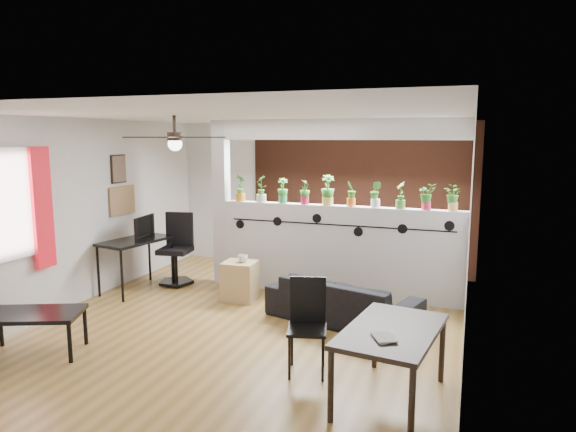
{
  "coord_description": "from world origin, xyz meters",
  "views": [
    {
      "loc": [
        2.59,
        -5.72,
        2.36
      ],
      "look_at": [
        0.33,
        0.6,
        1.31
      ],
      "focal_mm": 32.0,
      "sensor_mm": 36.0,
      "label": 1
    }
  ],
  "objects_px": {
    "potted_plant_0": "(240,187)",
    "dining_table": "(392,336)",
    "potted_plant_5": "(351,193)",
    "potted_plant_9": "(453,197)",
    "potted_plant_8": "(427,196)",
    "ceiling_fan": "(175,139)",
    "cube_shelf": "(240,281)",
    "computer_desk": "(136,244)",
    "office_chair": "(177,253)",
    "potted_plant_6": "(376,193)",
    "potted_plant_7": "(401,194)",
    "potted_plant_2": "(283,190)",
    "folding_chair": "(307,316)",
    "sofa": "(343,301)",
    "cup": "(243,258)",
    "potted_plant_1": "(261,187)",
    "potted_plant_4": "(328,189)",
    "potted_plant_3": "(305,191)",
    "coffee_table": "(32,317)"
  },
  "relations": [
    {
      "from": "potted_plant_2",
      "to": "computer_desk",
      "type": "xyz_separation_m",
      "value": [
        -2.1,
        -0.8,
        -0.83
      ]
    },
    {
      "from": "potted_plant_5",
      "to": "potted_plant_7",
      "type": "relative_size",
      "value": 0.97
    },
    {
      "from": "potted_plant_4",
      "to": "coffee_table",
      "type": "bearing_deg",
      "value": -127.45
    },
    {
      "from": "potted_plant_4",
      "to": "folding_chair",
      "type": "bearing_deg",
      "value": -78.99
    },
    {
      "from": "office_chair",
      "to": "potted_plant_3",
      "type": "bearing_deg",
      "value": 7.56
    },
    {
      "from": "potted_plant_6",
      "to": "cup",
      "type": "height_order",
      "value": "potted_plant_6"
    },
    {
      "from": "potted_plant_3",
      "to": "office_chair",
      "type": "bearing_deg",
      "value": -172.44
    },
    {
      "from": "ceiling_fan",
      "to": "potted_plant_3",
      "type": "xyz_separation_m",
      "value": [
        1.07,
        1.8,
        -0.77
      ]
    },
    {
      "from": "ceiling_fan",
      "to": "cube_shelf",
      "type": "distance_m",
      "value": 2.33
    },
    {
      "from": "cup",
      "to": "office_chair",
      "type": "height_order",
      "value": "office_chair"
    },
    {
      "from": "potted_plant_1",
      "to": "potted_plant_4",
      "type": "distance_m",
      "value": 1.05
    },
    {
      "from": "potted_plant_3",
      "to": "potted_plant_1",
      "type": "bearing_deg",
      "value": 180.0
    },
    {
      "from": "potted_plant_5",
      "to": "cube_shelf",
      "type": "relative_size",
      "value": 0.65
    },
    {
      "from": "office_chair",
      "to": "dining_table",
      "type": "bearing_deg",
      "value": -34.25
    },
    {
      "from": "sofa",
      "to": "folding_chair",
      "type": "bearing_deg",
      "value": 104.7
    },
    {
      "from": "potted_plant_2",
      "to": "cup",
      "type": "relative_size",
      "value": 2.77
    },
    {
      "from": "cube_shelf",
      "to": "folding_chair",
      "type": "height_order",
      "value": "folding_chair"
    },
    {
      "from": "cube_shelf",
      "to": "ceiling_fan",
      "type": "bearing_deg",
      "value": -109.62
    },
    {
      "from": "potted_plant_6",
      "to": "folding_chair",
      "type": "distance_m",
      "value": 2.71
    },
    {
      "from": "potted_plant_1",
      "to": "cup",
      "type": "xyz_separation_m",
      "value": [
        -0.0,
        -0.7,
        -0.96
      ]
    },
    {
      "from": "potted_plant_8",
      "to": "potted_plant_9",
      "type": "distance_m",
      "value": 0.35
    },
    {
      "from": "office_chair",
      "to": "potted_plant_1",
      "type": "bearing_deg",
      "value": 11.38
    },
    {
      "from": "potted_plant_5",
      "to": "potted_plant_9",
      "type": "bearing_deg",
      "value": 0.0
    },
    {
      "from": "folding_chair",
      "to": "potted_plant_0",
      "type": "bearing_deg",
      "value": 127.02
    },
    {
      "from": "office_chair",
      "to": "folding_chair",
      "type": "height_order",
      "value": "office_chair"
    },
    {
      "from": "ceiling_fan",
      "to": "potted_plant_3",
      "type": "bearing_deg",
      "value": 59.19
    },
    {
      "from": "potted_plant_3",
      "to": "folding_chair",
      "type": "xyz_separation_m",
      "value": [
        0.84,
        -2.51,
        -0.98
      ]
    },
    {
      "from": "potted_plant_9",
      "to": "folding_chair",
      "type": "distance_m",
      "value": 2.98
    },
    {
      "from": "potted_plant_4",
      "to": "potted_plant_9",
      "type": "xyz_separation_m",
      "value": [
        1.76,
        0.0,
        -0.04
      ]
    },
    {
      "from": "potted_plant_5",
      "to": "dining_table",
      "type": "bearing_deg",
      "value": -70.22
    },
    {
      "from": "potted_plant_7",
      "to": "folding_chair",
      "type": "height_order",
      "value": "potted_plant_7"
    },
    {
      "from": "potted_plant_7",
      "to": "office_chair",
      "type": "bearing_deg",
      "value": -175.49
    },
    {
      "from": "dining_table",
      "to": "potted_plant_2",
      "type": "bearing_deg",
      "value": 126.08
    },
    {
      "from": "office_chair",
      "to": "cube_shelf",
      "type": "bearing_deg",
      "value": -18.13
    },
    {
      "from": "potted_plant_5",
      "to": "dining_table",
      "type": "distance_m",
      "value": 3.18
    },
    {
      "from": "computer_desk",
      "to": "office_chair",
      "type": "distance_m",
      "value": 0.69
    },
    {
      "from": "potted_plant_9",
      "to": "cup",
      "type": "height_order",
      "value": "potted_plant_9"
    },
    {
      "from": "potted_plant_8",
      "to": "potted_plant_9",
      "type": "xyz_separation_m",
      "value": [
        0.35,
        0.0,
        0.0
      ]
    },
    {
      "from": "potted_plant_0",
      "to": "potted_plant_3",
      "type": "distance_m",
      "value": 1.05
    },
    {
      "from": "potted_plant_1",
      "to": "potted_plant_6",
      "type": "relative_size",
      "value": 1.14
    },
    {
      "from": "potted_plant_5",
      "to": "ceiling_fan",
      "type": "bearing_deg",
      "value": -134.61
    },
    {
      "from": "potted_plant_7",
      "to": "cube_shelf",
      "type": "height_order",
      "value": "potted_plant_7"
    },
    {
      "from": "potted_plant_0",
      "to": "dining_table",
      "type": "relative_size",
      "value": 0.32
    },
    {
      "from": "potted_plant_2",
      "to": "potted_plant_6",
      "type": "xyz_separation_m",
      "value": [
        1.4,
        0.0,
        -0.0
      ]
    },
    {
      "from": "potted_plant_5",
      "to": "folding_chair",
      "type": "xyz_separation_m",
      "value": [
        0.14,
        -2.51,
        -0.99
      ]
    },
    {
      "from": "potted_plant_6",
      "to": "dining_table",
      "type": "xyz_separation_m",
      "value": [
        0.68,
        -2.85,
        -0.95
      ]
    },
    {
      "from": "ceiling_fan",
      "to": "potted_plant_2",
      "type": "height_order",
      "value": "ceiling_fan"
    },
    {
      "from": "ceiling_fan",
      "to": "cup",
      "type": "height_order",
      "value": "ceiling_fan"
    },
    {
      "from": "sofa",
      "to": "dining_table",
      "type": "distance_m",
      "value": 2.02
    },
    {
      "from": "potted_plant_1",
      "to": "sofa",
      "type": "height_order",
      "value": "potted_plant_1"
    }
  ]
}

